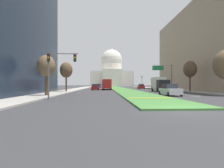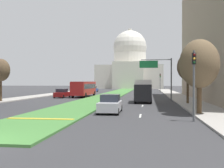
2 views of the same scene
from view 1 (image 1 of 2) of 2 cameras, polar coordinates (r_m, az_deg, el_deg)
The scene contains 20 objects.
ground_plane at distance 65.75m, azimuth 1.90°, elevation -1.43°, with size 260.00×260.00×0.00m, color #333335.
grass_median at distance 60.29m, azimuth 2.31°, elevation -1.50°, with size 5.63×98.61×0.14m, color #427A38.
median_curb_nose at distance 19.48m, azimuth 12.75°, elevation -4.56°, with size 5.07×0.50×0.04m, color gold.
lane_dashes_right at distance 49.35m, azimuth 12.00°, elevation -1.93°, with size 0.16×52.42×0.01m.
sidewalk_left at distance 55.27m, azimuth -11.55°, elevation -1.64°, with size 4.00×98.61×0.15m, color #9E9991.
sidewalk_right at distance 57.77m, azimuth 16.51°, elevation -1.57°, with size 4.00×98.61×0.15m, color #9E9991.
midrise_block_right at distance 54.01m, azimuth 31.57°, elevation 9.71°, with size 18.00×39.60×21.56m, color tan.
capitol_building at distance 120.09m, azimuth -0.12°, elevation 4.04°, with size 28.43×23.57×26.48m.
traffic_light_near_left at distance 19.89m, azimuth -18.04°, elevation 6.03°, with size 3.34×0.35×5.20m.
traffic_light_far_right at distance 75.79m, azimuth 9.91°, elevation 1.28°, with size 0.28×0.35×5.20m.
overhead_guide_sign at distance 44.14m, azimuth 17.13°, elevation 3.82°, with size 4.91×0.20×6.50m.
street_tree_left_near at distance 25.37m, azimuth -21.01°, elevation 5.47°, with size 2.38×2.38×5.69m.
street_tree_left_mid at distance 36.94m, azimuth -14.98°, elevation 4.47°, with size 2.59×2.59×6.22m.
street_tree_right_mid at distance 40.08m, azimuth 24.49°, elevation 4.48°, with size 2.75×2.75×6.57m.
sedan_lead_stopped at distance 26.38m, azimuth 18.67°, elevation -1.93°, with size 2.02×4.40×1.73m.
sedan_midblock at distance 47.46m, azimuth -5.58°, elevation -1.07°, with size 2.10×4.32×1.65m.
sedan_distant at distance 59.30m, azimuth 9.59°, elevation -0.85°, with size 2.08×4.59×1.64m.
sedan_far_horizon at distance 75.37m, azimuth -4.39°, elevation -0.64°, with size 2.12×4.79×1.65m.
box_truck_delivery at distance 39.94m, azimuth 15.52°, elevation -0.00°, with size 2.40×6.40×3.20m.
city_bus at distance 51.14m, azimuth -1.78°, elevation 0.12°, with size 2.62×11.00×2.95m.
Camera 1 is at (-5.13, -10.75, 1.73)m, focal length 27.50 mm.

